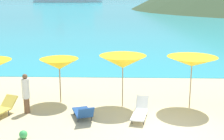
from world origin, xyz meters
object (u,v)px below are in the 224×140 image
beachgoer_1 (26,92)px  beach_ball (23,134)px  umbrella_2 (59,64)px  umbrella_3 (123,62)px  lounge_chair_2 (140,111)px  lounge_chair_0 (83,112)px  umbrella_4 (192,62)px

beachgoer_1 → beach_ball: (0.57, -2.35, -0.74)m
umbrella_2 → beachgoer_1: (-1.15, -1.35, -0.90)m
umbrella_3 → lounge_chair_2: size_ratio=1.40×
umbrella_2 → lounge_chair_2: bearing=-26.7°
lounge_chair_0 → beach_ball: size_ratio=5.38×
umbrella_3 → beachgoer_1: size_ratio=1.37×
beachgoer_1 → umbrella_2: bearing=171.9°
beach_ball → umbrella_3: bearing=43.7°
umbrella_4 → beachgoer_1: bearing=-173.6°
beachgoer_1 → beach_ball: 2.53m
umbrella_2 → lounge_chair_2: (3.52, -1.77, -1.49)m
lounge_chair_0 → lounge_chair_2: 2.25m
umbrella_3 → beach_ball: umbrella_3 is taller
umbrella_3 → umbrella_4: bearing=-2.3°
umbrella_3 → beachgoer_1: umbrella_3 is taller
lounge_chair_2 → beachgoer_1: beachgoer_1 is taller
umbrella_2 → beach_ball: size_ratio=7.09×
lounge_chair_2 → beachgoer_1: 4.72m
beach_ball → umbrella_2: bearing=81.2°
lounge_chair_2 → umbrella_2: bearing=164.7°
lounge_chair_0 → beachgoer_1: size_ratio=0.92×
umbrella_4 → beach_ball: bearing=-153.6°
beach_ball → beachgoer_1: bearing=103.7°
lounge_chair_2 → umbrella_3: bearing=129.7°
beach_ball → lounge_chair_0: bearing=42.8°
umbrella_4 → umbrella_2: bearing=174.2°
beach_ball → umbrella_4: bearing=26.4°
umbrella_4 → lounge_chair_0: (-4.43, -1.40, -1.77)m
umbrella_3 → lounge_chair_2: umbrella_3 is taller
umbrella_2 → beachgoer_1: 1.99m
umbrella_2 → lounge_chair_0: size_ratio=1.32×
lounge_chair_0 → umbrella_2: bearing=-76.2°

